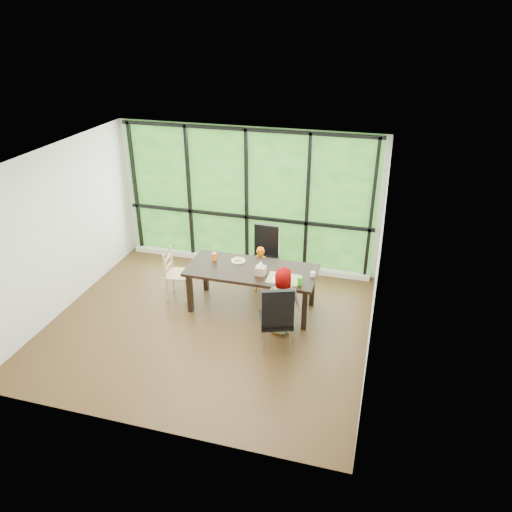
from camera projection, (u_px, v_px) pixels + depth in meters
name	position (u px, v px, depth m)	size (l,w,h in m)	color
ground	(209.00, 324.00, 7.83)	(5.00, 5.00, 0.00)	black
back_wall	(247.00, 198.00, 9.15)	(5.00, 5.00, 0.00)	silver
foliage_backdrop	(247.00, 199.00, 9.14)	(4.80, 0.02, 2.65)	#205218
window_mullions	(246.00, 200.00, 9.10)	(4.80, 0.06, 2.65)	black
window_sill	(246.00, 262.00, 9.65)	(4.80, 0.12, 0.10)	silver
dining_table	(252.00, 289.00, 8.09)	(2.12, 0.93, 0.75)	black
chair_window_leather	(264.00, 256.00, 8.79)	(0.46, 0.46, 1.08)	black
chair_interior_leather	(276.00, 316.00, 7.09)	(0.46, 0.46, 1.08)	black
chair_end_beech	(179.00, 274.00, 8.38)	(0.42, 0.40, 0.90)	tan
child_toddler	(260.00, 270.00, 8.54)	(0.32, 0.21, 0.87)	#D95E04
child_older	(282.00, 301.00, 7.41)	(0.54, 0.35, 1.11)	slate
placemat	(283.00, 279.00, 7.63)	(0.51, 0.37, 0.01)	tan
plate_far	(238.00, 261.00, 8.17)	(0.23, 0.23, 0.01)	white
plate_near	(281.00, 280.00, 7.59)	(0.26, 0.26, 0.02)	white
orange_cup	(214.00, 257.00, 8.17)	(0.08, 0.08, 0.13)	orange
green_cup	(300.00, 281.00, 7.44)	(0.08, 0.08, 0.13)	#4DD521
white_mug	(313.00, 274.00, 7.68)	(0.08, 0.08, 0.08)	white
tissue_box	(261.00, 271.00, 7.73)	(0.16, 0.16, 0.14)	tan
crepe_rolls_far	(238.00, 259.00, 8.16)	(0.15, 0.12, 0.04)	tan
crepe_rolls_near	(281.00, 278.00, 7.58)	(0.05, 0.12, 0.04)	tan
straw_white	(214.00, 251.00, 8.13)	(0.01, 0.01, 0.20)	white
straw_pink	(300.00, 275.00, 7.40)	(0.01, 0.01, 0.20)	pink
tissue	(261.00, 264.00, 7.67)	(0.12, 0.12, 0.11)	white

